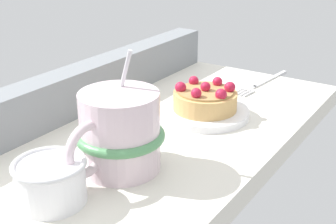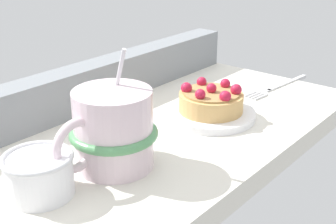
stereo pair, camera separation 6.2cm
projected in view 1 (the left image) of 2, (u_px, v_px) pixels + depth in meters
ground_plane at (159, 139)px, 66.81cm from camera, size 65.10×33.52×3.19cm
window_rail_back at (83, 88)px, 72.26cm from camera, size 63.80×4.63×6.78cm
dessert_plate at (205, 113)px, 70.37cm from camera, size 13.45×13.45×1.08cm
raspberry_tart at (205, 99)px, 69.49cm from camera, size 9.60×9.60×4.41cm
coffee_mug at (119, 133)px, 53.74cm from camera, size 14.10×10.55×14.31cm
dessert_fork at (263, 82)px, 84.34cm from camera, size 17.43×3.39×0.60cm
sugar_bowl at (51, 181)px, 48.11cm from camera, size 7.76×7.76×4.76cm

